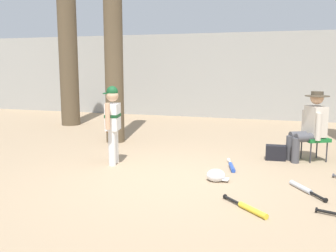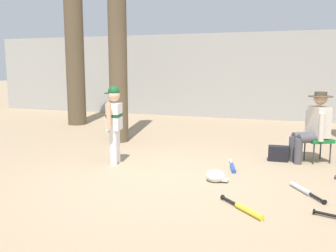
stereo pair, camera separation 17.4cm
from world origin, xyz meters
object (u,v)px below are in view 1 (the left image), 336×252
(tree_far_left, at_px, (68,41))
(bat_yellow_trainer, at_px, (249,208))
(batting_helmet_white, at_px, (216,175))
(bat_aluminum_silver, at_px, (303,188))
(young_ballplayer, at_px, (113,120))
(bat_blue_youth, at_px, (231,166))
(folding_stool, at_px, (314,140))
(seated_spectator, at_px, (310,124))
(handbag_beside_stool, at_px, (276,153))

(tree_far_left, xyz_separation_m, bat_yellow_trainer, (5.40, -4.97, -2.27))
(bat_yellow_trainer, bearing_deg, batting_helmet_white, 119.07)
(tree_far_left, relative_size, bat_aluminum_silver, 8.29)
(young_ballplayer, bearing_deg, bat_blue_youth, 9.49)
(tree_far_left, bearing_deg, bat_yellow_trainer, -42.68)
(young_ballplayer, height_order, batting_helmet_white, young_ballplayer)
(bat_yellow_trainer, bearing_deg, folding_stool, 72.90)
(bat_aluminum_silver, bearing_deg, seated_spectator, 85.49)
(tree_far_left, bearing_deg, bat_blue_youth, -33.05)
(seated_spectator, bearing_deg, young_ballplayer, -158.64)
(folding_stool, relative_size, bat_yellow_trainer, 0.94)
(bat_yellow_trainer, relative_size, bat_aluminum_silver, 0.87)
(bat_aluminum_silver, distance_m, batting_helmet_white, 1.18)
(young_ballplayer, relative_size, bat_aluminum_silver, 1.97)
(handbag_beside_stool, bearing_deg, folding_stool, 14.93)
(seated_spectator, distance_m, tree_far_left, 6.77)
(handbag_beside_stool, relative_size, tree_far_left, 0.06)
(handbag_beside_stool, relative_size, batting_helmet_white, 1.06)
(young_ballplayer, distance_m, bat_yellow_trainer, 2.87)
(seated_spectator, xyz_separation_m, batting_helmet_white, (-1.31, -1.64, -0.56))
(young_ballplayer, distance_m, bat_aluminum_silver, 3.11)
(young_ballplayer, relative_size, handbag_beside_stool, 3.84)
(seated_spectator, height_order, bat_yellow_trainer, seated_spectator)
(young_ballplayer, relative_size, seated_spectator, 1.09)
(young_ballplayer, height_order, bat_aluminum_silver, young_ballplayer)
(handbag_beside_stool, height_order, batting_helmet_white, handbag_beside_stool)
(folding_stool, xyz_separation_m, tree_far_left, (-6.23, 2.27, 1.94))
(bat_yellow_trainer, distance_m, bat_aluminum_silver, 1.11)
(handbag_beside_stool, height_order, bat_blue_youth, handbag_beside_stool)
(folding_stool, height_order, bat_blue_youth, folding_stool)
(young_ballplayer, height_order, seated_spectator, young_ballplayer)
(seated_spectator, bearing_deg, folding_stool, 28.16)
(handbag_beside_stool, xyz_separation_m, batting_helmet_white, (-0.77, -1.52, -0.05))
(folding_stool, xyz_separation_m, bat_aluminum_silver, (-0.22, -1.78, -0.33))
(bat_blue_youth, bearing_deg, bat_aluminum_silver, -37.96)
(folding_stool, distance_m, bat_yellow_trainer, 2.85)
(batting_helmet_white, bearing_deg, handbag_beside_stool, 63.16)
(handbag_beside_stool, bearing_deg, bat_yellow_trainer, -94.56)
(tree_far_left, relative_size, bat_yellow_trainer, 9.56)
(young_ballplayer, xyz_separation_m, bat_blue_youth, (1.93, 0.32, -0.71))
(handbag_beside_stool, bearing_deg, seated_spectator, 12.61)
(seated_spectator, bearing_deg, bat_blue_youth, -143.07)
(folding_stool, distance_m, batting_helmet_white, 2.21)
(bat_aluminum_silver, bearing_deg, handbag_beside_stool, 104.20)
(bat_yellow_trainer, xyz_separation_m, bat_blue_youth, (-0.45, 1.76, 0.00))
(young_ballplayer, xyz_separation_m, batting_helmet_white, (1.81, -0.42, -0.67))
(young_ballplayer, bearing_deg, bat_aluminum_silver, -9.60)
(folding_stool, bearing_deg, tree_far_left, 159.98)
(seated_spectator, relative_size, tree_far_left, 0.22)
(handbag_beside_stool, distance_m, bat_yellow_trainer, 2.55)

